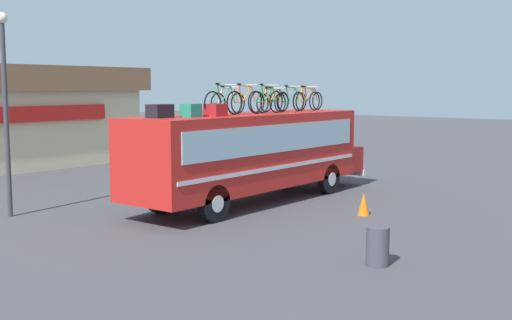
% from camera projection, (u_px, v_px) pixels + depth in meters
% --- Properties ---
extents(ground_plane, '(120.00, 120.00, 0.00)m').
position_uv_depth(ground_plane, '(249.00, 203.00, 20.81)').
color(ground_plane, '#423F44').
extents(bus, '(10.46, 2.51, 2.93)m').
position_uv_depth(bus, '(252.00, 151.00, 20.76)').
color(bus, red).
rests_on(bus, ground).
extents(luggage_bag_1, '(0.65, 0.49, 0.38)m').
position_uv_depth(luggage_bag_1, '(160.00, 111.00, 17.67)').
color(luggage_bag_1, black).
rests_on(luggage_bag_1, bus).
extents(luggage_bag_2, '(0.47, 0.44, 0.38)m').
position_uv_depth(luggage_bag_2, '(191.00, 110.00, 18.15)').
color(luggage_bag_2, '#1E7F66').
rests_on(luggage_bag_2, bus).
extents(luggage_bag_3, '(0.52, 0.51, 0.36)m').
position_uv_depth(luggage_bag_3, '(215.00, 110.00, 18.66)').
color(luggage_bag_3, maroon).
rests_on(luggage_bag_3, bus).
extents(rooftop_bicycle_1, '(1.75, 0.44, 0.98)m').
position_uv_depth(rooftop_bicycle_1, '(224.00, 102.00, 19.17)').
color(rooftop_bicycle_1, black).
rests_on(rooftop_bicycle_1, bus).
extents(rooftop_bicycle_2, '(1.64, 0.44, 0.91)m').
position_uv_depth(rooftop_bicycle_2, '(228.00, 102.00, 19.94)').
color(rooftop_bicycle_2, black).
rests_on(rooftop_bicycle_2, bus).
extents(rooftop_bicycle_3, '(1.79, 0.44, 0.97)m').
position_uv_depth(rooftop_bicycle_3, '(245.00, 101.00, 20.30)').
color(rooftop_bicycle_3, black).
rests_on(rooftop_bicycle_3, bus).
extents(rooftop_bicycle_4, '(1.74, 0.44, 0.97)m').
position_uv_depth(rooftop_bicycle_4, '(267.00, 101.00, 20.58)').
color(rooftop_bicycle_4, black).
rests_on(rooftop_bicycle_4, bus).
extents(rooftop_bicycle_5, '(1.63, 0.44, 0.86)m').
position_uv_depth(rooftop_bicycle_5, '(271.00, 102.00, 21.25)').
color(rooftop_bicycle_5, black).
rests_on(rooftop_bicycle_5, bus).
extents(rooftop_bicycle_6, '(1.64, 0.44, 0.87)m').
position_uv_depth(rooftop_bicycle_6, '(275.00, 101.00, 21.92)').
color(rooftop_bicycle_6, black).
rests_on(rooftop_bicycle_6, bus).
extents(rooftop_bicycle_7, '(1.66, 0.44, 0.92)m').
position_uv_depth(rooftop_bicycle_7, '(291.00, 100.00, 22.32)').
color(rooftop_bicycle_7, black).
rests_on(rooftop_bicycle_7, bus).
extents(rooftop_bicycle_8, '(1.71, 0.44, 0.91)m').
position_uv_depth(rooftop_bicycle_8, '(307.00, 100.00, 22.68)').
color(rooftop_bicycle_8, black).
rests_on(rooftop_bicycle_8, bus).
extents(rooftop_bicycle_9, '(1.77, 0.44, 0.90)m').
position_uv_depth(rooftop_bicycle_9, '(309.00, 100.00, 23.39)').
color(rooftop_bicycle_9, black).
rests_on(rooftop_bicycle_9, bus).
extents(trash_bin, '(0.49, 0.49, 0.84)m').
position_uv_depth(trash_bin, '(378.00, 246.00, 13.49)').
color(trash_bin, '#3F3F47').
rests_on(trash_bin, ground).
extents(traffic_cone, '(0.36, 0.36, 0.68)m').
position_uv_depth(traffic_cone, '(364.00, 204.00, 18.79)').
color(traffic_cone, orange).
rests_on(traffic_cone, ground).
extents(street_lamp, '(0.33, 0.33, 5.89)m').
position_uv_depth(street_lamp, '(5.00, 96.00, 18.26)').
color(street_lamp, '#38383D').
rests_on(street_lamp, ground).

